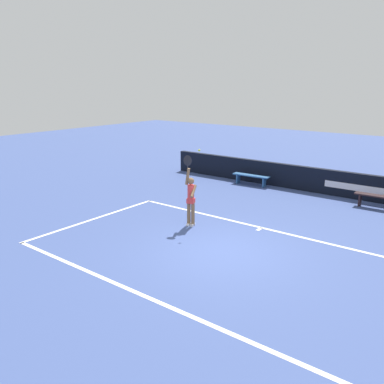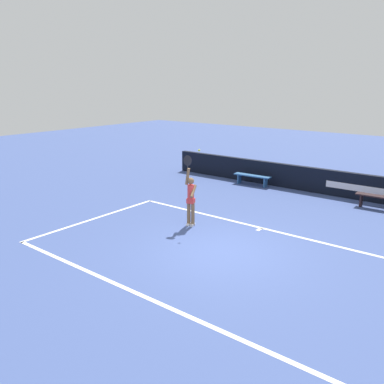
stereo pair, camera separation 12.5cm
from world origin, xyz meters
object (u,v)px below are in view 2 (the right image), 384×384
object	(u,v)px
tennis_player	(191,197)
tennis_ball	(199,150)
courtside_bench_near	(252,177)
courtside_bench_far	(380,199)

from	to	relation	value
tennis_player	tennis_ball	size ratio (longest dim) A/B	33.00
tennis_player	tennis_ball	xyz separation A→B (m)	(0.31, 0.04, 1.57)
tennis_ball	tennis_player	bearing A→B (deg)	-172.46
tennis_player	tennis_ball	world-z (taller)	tennis_ball
tennis_ball	courtside_bench_near	distance (m)	6.51
tennis_player	tennis_ball	distance (m)	1.60
tennis_player	courtside_bench_far	xyz separation A→B (m)	(4.50, 5.74, -0.58)
tennis_player	courtside_bench_near	xyz separation A→B (m)	(-1.10, 6.01, -0.60)
courtside_bench_near	courtside_bench_far	bearing A→B (deg)	-2.83
tennis_player	courtside_bench_near	distance (m)	6.14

